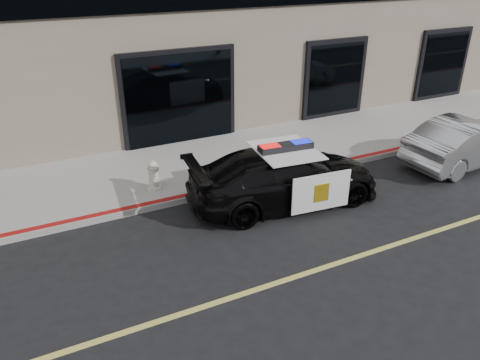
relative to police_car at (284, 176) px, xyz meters
name	(u,v)px	position (x,y,z in m)	size (l,w,h in m)	color
ground	(354,258)	(0.08, -2.54, -0.66)	(120.00, 120.00, 0.00)	black
sidewalk_n	(236,157)	(0.08, 2.71, -0.58)	(60.00, 3.50, 0.15)	gray
police_car	(284,176)	(0.00, 0.00, 0.00)	(2.69, 4.85, 1.47)	black
silver_sedan	(468,142)	(5.63, -0.31, -0.01)	(4.04, 1.69, 1.30)	#A4A5A5
fire_hydrant	(154,176)	(-2.60, 1.68, -0.16)	(0.34, 0.47, 0.74)	beige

